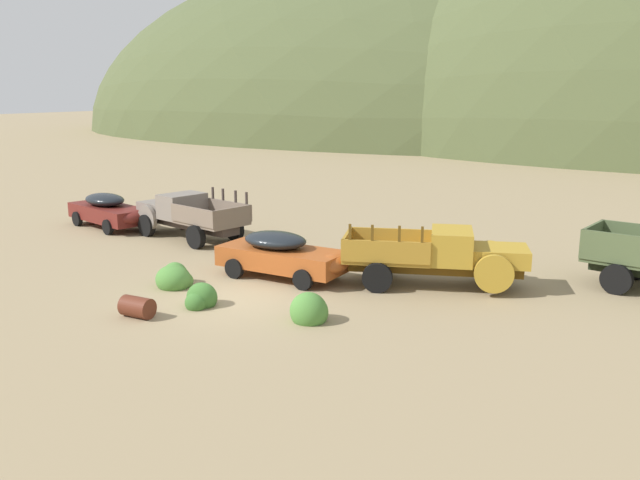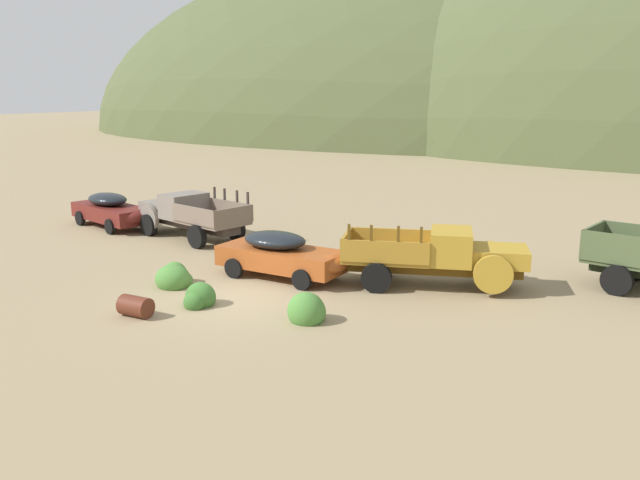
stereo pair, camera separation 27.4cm
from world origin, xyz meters
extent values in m
plane|color=#998460|center=(0.00, 0.00, 0.00)|extent=(300.00, 300.00, 0.00)
ellipsoid|color=#4C5633|center=(-22.61, 82.31, 0.00)|extent=(117.85, 75.31, 54.17)
cube|color=maroon|center=(-11.49, 6.18, 0.68)|extent=(4.86, 2.85, 0.68)
ellipsoid|color=black|center=(-11.76, 6.26, 1.28)|extent=(2.69, 2.07, 0.57)
ellipsoid|color=maroon|center=(-9.51, 5.64, 0.75)|extent=(1.33, 1.58, 0.61)
cylinder|color=black|center=(-10.35, 4.99, 0.34)|extent=(0.71, 0.37, 0.68)
cylinder|color=black|center=(-9.90, 6.63, 0.34)|extent=(0.71, 0.37, 0.68)
cylinder|color=black|center=(-13.08, 5.74, 0.34)|extent=(0.71, 0.37, 0.68)
cylinder|color=black|center=(-12.63, 7.38, 0.34)|extent=(0.71, 0.37, 0.68)
cube|color=#3D322D|center=(-6.66, 6.14, 0.66)|extent=(5.46, 2.18, 0.36)
cube|color=slate|center=(-8.59, 6.61, 1.11)|extent=(2.04, 1.99, 0.55)
cube|color=#B7B2A8|center=(-9.36, 6.81, 1.09)|extent=(0.35, 1.11, 0.44)
cylinder|color=slate|center=(-8.14, 7.50, 0.76)|extent=(1.21, 0.46, 1.20)
cylinder|color=slate|center=(-8.60, 5.62, 0.76)|extent=(1.21, 0.46, 1.20)
cube|color=slate|center=(-7.15, 6.26, 1.36)|extent=(1.66, 2.12, 1.05)
cube|color=black|center=(-7.70, 6.40, 1.57)|extent=(0.43, 1.55, 0.59)
cube|color=#746354|center=(-5.23, 5.78, 0.90)|extent=(3.11, 2.55, 0.12)
cube|color=#746354|center=(-4.99, 6.73, 1.31)|extent=(2.67, 0.75, 0.70)
cube|color=#746354|center=(-5.46, 4.84, 1.31)|extent=(2.67, 0.75, 0.70)
cube|color=#746354|center=(-3.96, 5.47, 1.31)|extent=(0.57, 1.92, 0.70)
cube|color=#3D322D|center=(-3.93, 6.47, 1.91)|extent=(0.10, 0.10, 0.50)
cube|color=#3D322D|center=(-4.59, 6.64, 1.91)|extent=(0.10, 0.10, 0.50)
cube|color=#3D322D|center=(-5.39, 6.83, 1.91)|extent=(0.10, 0.10, 0.50)
cube|color=#3D322D|center=(-6.05, 6.99, 1.91)|extent=(0.10, 0.10, 0.50)
cylinder|color=black|center=(-8.12, 7.55, 0.48)|extent=(1.00, 0.50, 0.96)
cylinder|color=black|center=(-8.61, 5.57, 0.48)|extent=(1.00, 0.50, 0.96)
cylinder|color=black|center=(-4.76, 6.72, 0.48)|extent=(1.00, 0.50, 0.96)
cylinder|color=black|center=(-5.25, 4.74, 0.48)|extent=(1.00, 0.50, 0.96)
cube|color=#A34C1E|center=(0.03, 2.76, 0.68)|extent=(4.46, 1.89, 0.68)
ellipsoid|color=black|center=(-0.23, 2.77, 1.28)|extent=(2.34, 1.61, 0.57)
ellipsoid|color=#A34C1E|center=(2.01, 2.70, 0.75)|extent=(1.01, 1.43, 0.61)
cylinder|color=black|center=(1.37, 1.84, 0.34)|extent=(0.69, 0.22, 0.68)
cylinder|color=black|center=(1.42, 3.59, 0.34)|extent=(0.69, 0.22, 0.68)
cylinder|color=black|center=(-1.36, 1.93, 0.34)|extent=(0.69, 0.22, 0.68)
cylinder|color=black|center=(-1.30, 3.68, 0.34)|extent=(0.69, 0.22, 0.68)
cube|color=#593D12|center=(4.90, 4.26, 0.66)|extent=(5.56, 2.60, 0.36)
cube|color=#B28928|center=(6.85, 4.89, 1.11)|extent=(2.17, 2.10, 0.55)
cube|color=#B7B2A8|center=(7.62, 5.15, 1.09)|extent=(0.43, 1.09, 0.44)
cylinder|color=#B28928|center=(6.93, 3.90, 0.76)|extent=(1.20, 0.54, 1.20)
cylinder|color=#B28928|center=(6.32, 5.74, 0.76)|extent=(1.20, 0.54, 1.20)
cube|color=#B28928|center=(5.40, 4.42, 1.36)|extent=(1.81, 2.19, 1.05)
cube|color=black|center=(5.95, 4.60, 1.57)|extent=(0.54, 1.53, 0.59)
cube|color=#A47826|center=(3.46, 3.78, 0.90)|extent=(3.28, 2.74, 0.12)
cube|color=#A47826|center=(3.77, 2.85, 1.31)|extent=(2.70, 0.97, 0.70)
cube|color=#A47826|center=(3.16, 4.72, 1.31)|extent=(2.70, 0.97, 0.70)
cube|color=#A47826|center=(2.18, 3.36, 1.31)|extent=(0.71, 1.90, 0.70)
cube|color=#593D12|center=(2.70, 2.50, 1.91)|extent=(0.10, 0.10, 0.50)
cube|color=#593D12|center=(3.37, 2.72, 1.91)|extent=(0.10, 0.10, 0.50)
cube|color=#593D12|center=(4.17, 2.98, 1.91)|extent=(0.10, 0.10, 0.50)
cube|color=#593D12|center=(4.83, 3.20, 1.91)|extent=(0.10, 0.10, 0.50)
cylinder|color=black|center=(6.31, 5.79, 0.48)|extent=(1.00, 0.57, 0.96)
cylinder|color=black|center=(3.56, 2.74, 0.48)|extent=(1.00, 0.57, 0.96)
cylinder|color=black|center=(2.92, 4.68, 0.48)|extent=(1.00, 0.57, 0.96)
cube|color=#495735|center=(10.66, 7.14, 0.90)|extent=(3.26, 2.59, 0.12)
cube|color=#495735|center=(10.46, 6.12, 1.43)|extent=(2.89, 0.64, 0.95)
cube|color=#495735|center=(9.28, 7.40, 1.43)|extent=(0.49, 2.06, 0.95)
cylinder|color=black|center=(10.22, 6.12, 0.48)|extent=(1.00, 0.45, 0.96)
cylinder|color=black|center=(10.62, 8.25, 0.48)|extent=(1.00, 0.45, 0.96)
cylinder|color=#5B2819|center=(-1.44, -2.63, 0.30)|extent=(0.93, 0.60, 0.59)
ellipsoid|color=#3D702D|center=(-0.50, -0.92, 0.24)|extent=(0.95, 0.85, 0.89)
ellipsoid|color=#3D702D|center=(-0.47, -1.25, 0.17)|extent=(0.67, 0.60, 0.61)
ellipsoid|color=#3D702D|center=(-0.63, -0.93, 0.19)|extent=(0.73, 0.66, 0.70)
ellipsoid|color=#4C8438|center=(-2.47, 0.11, 0.26)|extent=(1.19, 1.07, 0.95)
ellipsoid|color=#4C8438|center=(-2.69, 0.46, 0.26)|extent=(0.88, 0.79, 0.94)
ellipsoid|color=#4C8438|center=(-2.34, 0.32, 0.18)|extent=(0.83, 0.75, 0.64)
ellipsoid|color=#4C8438|center=(3.06, -0.53, 0.25)|extent=(0.85, 0.76, 0.91)
ellipsoid|color=#4C8438|center=(2.98, -0.66, 0.29)|extent=(1.08, 0.97, 1.07)
camera|label=1|loc=(11.48, -15.81, 6.24)|focal=37.22mm
camera|label=2|loc=(11.72, -15.68, 6.24)|focal=37.22mm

